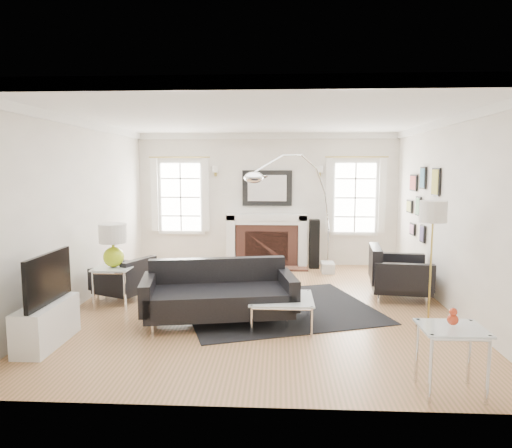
# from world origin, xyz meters

# --- Properties ---
(floor) EXTENTS (6.00, 6.00, 0.00)m
(floor) POSITION_xyz_m (0.00, 0.00, 0.00)
(floor) COLOR olive
(floor) RESTS_ON ground
(back_wall) EXTENTS (5.50, 0.04, 2.80)m
(back_wall) POSITION_xyz_m (0.00, 3.00, 1.40)
(back_wall) COLOR white
(back_wall) RESTS_ON floor
(front_wall) EXTENTS (5.50, 0.04, 2.80)m
(front_wall) POSITION_xyz_m (0.00, -3.00, 1.40)
(front_wall) COLOR white
(front_wall) RESTS_ON floor
(left_wall) EXTENTS (0.04, 6.00, 2.80)m
(left_wall) POSITION_xyz_m (-2.75, 0.00, 1.40)
(left_wall) COLOR white
(left_wall) RESTS_ON floor
(right_wall) EXTENTS (0.04, 6.00, 2.80)m
(right_wall) POSITION_xyz_m (2.75, 0.00, 1.40)
(right_wall) COLOR white
(right_wall) RESTS_ON floor
(ceiling) EXTENTS (5.50, 6.00, 0.02)m
(ceiling) POSITION_xyz_m (0.00, 0.00, 2.80)
(ceiling) COLOR white
(ceiling) RESTS_ON back_wall
(crown_molding) EXTENTS (5.50, 6.00, 0.12)m
(crown_molding) POSITION_xyz_m (0.00, 0.00, 2.74)
(crown_molding) COLOR white
(crown_molding) RESTS_ON back_wall
(fireplace) EXTENTS (1.70, 0.69, 1.11)m
(fireplace) POSITION_xyz_m (0.00, 2.79, 0.54)
(fireplace) COLOR white
(fireplace) RESTS_ON floor
(mantel_mirror) EXTENTS (1.05, 0.07, 0.75)m
(mantel_mirror) POSITION_xyz_m (0.00, 2.95, 1.65)
(mantel_mirror) COLOR black
(mantel_mirror) RESTS_ON back_wall
(window_left) EXTENTS (1.24, 0.15, 1.62)m
(window_left) POSITION_xyz_m (-1.85, 2.95, 1.46)
(window_left) COLOR white
(window_left) RESTS_ON back_wall
(window_right) EXTENTS (1.24, 0.15, 1.62)m
(window_right) POSITION_xyz_m (1.85, 2.95, 1.46)
(window_right) COLOR white
(window_right) RESTS_ON back_wall
(gallery_wall) EXTENTS (0.04, 1.73, 1.29)m
(gallery_wall) POSITION_xyz_m (2.72, 1.30, 1.53)
(gallery_wall) COLOR black
(gallery_wall) RESTS_ON right_wall
(tv_unit) EXTENTS (0.35, 1.00, 1.09)m
(tv_unit) POSITION_xyz_m (-2.44, -1.70, 0.33)
(tv_unit) COLOR white
(tv_unit) RESTS_ON floor
(area_rug) EXTENTS (3.24, 2.96, 0.01)m
(area_rug) POSITION_xyz_m (0.27, -0.18, 0.01)
(area_rug) COLOR black
(area_rug) RESTS_ON floor
(sofa) EXTENTS (2.15, 1.27, 0.66)m
(sofa) POSITION_xyz_m (-0.55, -0.73, 0.36)
(sofa) COLOR black
(sofa) RESTS_ON floor
(armchair_left) EXTENTS (0.98, 1.03, 0.55)m
(armchair_left) POSITION_xyz_m (-2.15, 0.22, 0.31)
(armchair_left) COLOR black
(armchair_left) RESTS_ON floor
(armchair_right) EXTENTS (1.02, 1.11, 0.68)m
(armchair_right) POSITION_xyz_m (2.13, 0.52, 0.38)
(armchair_right) COLOR black
(armchair_right) RESTS_ON floor
(coffee_table) EXTENTS (0.83, 0.83, 0.37)m
(coffee_table) POSITION_xyz_m (0.30, -0.86, 0.34)
(coffee_table) COLOR silver
(coffee_table) RESTS_ON floor
(side_table_left) EXTENTS (0.54, 0.54, 0.60)m
(side_table_left) POSITION_xyz_m (-2.20, -0.16, 0.49)
(side_table_left) COLOR silver
(side_table_left) RESTS_ON floor
(nesting_table) EXTENTS (0.57, 0.48, 0.63)m
(nesting_table) POSITION_xyz_m (1.84, -2.65, 0.51)
(nesting_table) COLOR silver
(nesting_table) RESTS_ON floor
(gourd_lamp) EXTENTS (0.41, 0.41, 0.65)m
(gourd_lamp) POSITION_xyz_m (-2.20, -0.16, 0.97)
(gourd_lamp) COLOR #B3CF19
(gourd_lamp) RESTS_ON side_table_left
(orange_vase) EXTENTS (0.10, 0.10, 0.16)m
(orange_vase) POSITION_xyz_m (1.84, -2.65, 0.72)
(orange_vase) COLOR #BC3318
(orange_vase) RESTS_ON nesting_table
(arc_floor_lamp) EXTENTS (1.70, 1.58, 2.41)m
(arc_floor_lamp) POSITION_xyz_m (0.53, 1.66, 1.30)
(arc_floor_lamp) COLOR silver
(arc_floor_lamp) RESTS_ON floor
(stick_floor_lamp) EXTENTS (0.34, 0.34, 1.66)m
(stick_floor_lamp) POSITION_xyz_m (2.20, -0.90, 1.44)
(stick_floor_lamp) COLOR #AF953C
(stick_floor_lamp) RESTS_ON floor
(speaker_tower) EXTENTS (0.21, 0.21, 1.02)m
(speaker_tower) POSITION_xyz_m (0.99, 2.65, 0.51)
(speaker_tower) COLOR black
(speaker_tower) RESTS_ON floor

